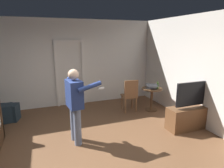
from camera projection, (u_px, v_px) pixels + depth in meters
The scene contains 12 objects.
ground_plane at pixel (79, 155), 3.66m from camera, with size 6.88×6.88×0.00m, color brown.
wall_back at pixel (59, 64), 6.10m from camera, with size 6.50×0.12×2.77m, color silver.
wall_right at pixel (214, 74), 4.42m from camera, with size 0.12×6.19×2.77m, color silver.
doorway_frame at pixel (70, 68), 6.18m from camera, with size 0.93×0.08×2.13m.
tv_flatscreen at pixel (191, 115), 4.72m from camera, with size 1.25×0.40×1.18m.
side_table at pixel (152, 96), 5.85m from camera, with size 0.62×0.62×0.70m.
laptop at pixel (152, 87), 5.73m from camera, with size 0.42×0.42×0.16m.
bottle_on_table at pixel (158, 85), 5.74m from camera, with size 0.06×0.06×0.23m.
wooden_chair at pixel (130, 94), 5.72m from camera, with size 0.46×0.46×0.99m.
person_blue_shirt at pixel (75, 101), 3.94m from camera, with size 0.74×0.62×1.59m.
suitcase_dark at pixel (6, 113), 5.15m from camera, with size 0.62×0.36×0.45m, color #1E2D38.
suitcase_small at pixel (4, 114), 5.07m from camera, with size 0.44×0.36×0.47m, color #1E2D38.
Camera 1 is at (-0.54, -3.25, 2.20)m, focal length 30.72 mm.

